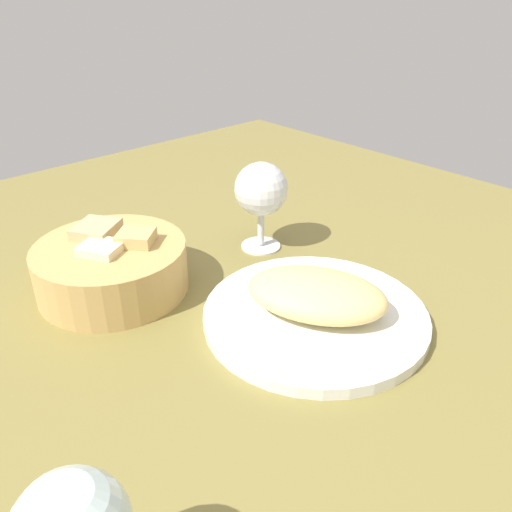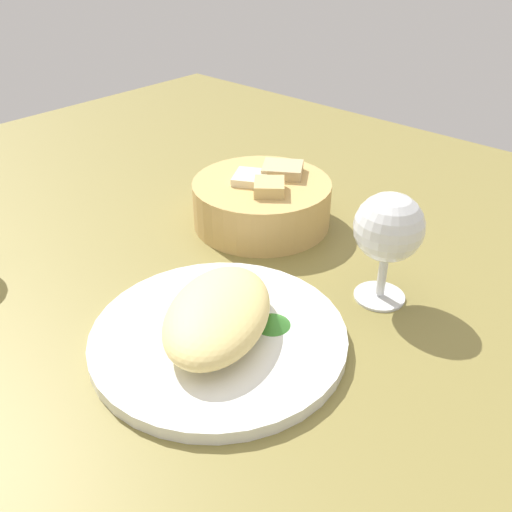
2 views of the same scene
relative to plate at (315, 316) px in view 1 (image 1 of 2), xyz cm
name	(u,v)px [view 1 (image 1 of 2)]	position (x,y,z in cm)	size (l,w,h in cm)	color
ground_plane	(225,361)	(2.53, 11.60, -1.70)	(140.00, 140.00, 2.00)	olive
plate	(315,316)	(0.00, 0.00, 0.00)	(26.15, 26.15, 1.40)	white
omelette	(316,294)	(0.00, 0.00, 2.97)	(16.25, 10.05, 4.54)	#EDD381
lettuce_garnish	(306,280)	(4.52, -3.30, 1.44)	(3.81, 3.81, 1.49)	#3C8730
bread_basket	(111,266)	(22.23, 13.75, 2.68)	(18.96, 18.96, 7.85)	tan
wine_glass_near	(261,192)	(17.84, -8.00, 8.02)	(7.62, 7.62, 12.97)	silver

